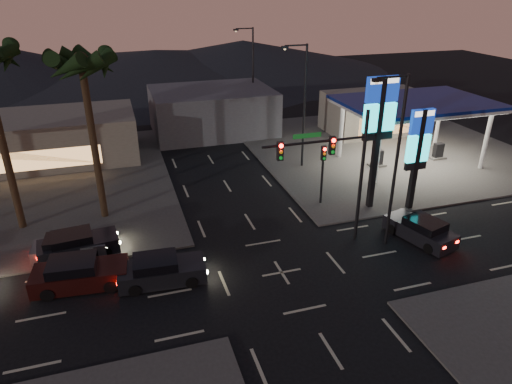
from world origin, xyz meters
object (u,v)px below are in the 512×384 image
object	(u,v)px
car_lane_a_front	(161,271)
car_lane_a_mid	(79,274)
pylon_sign_short	(418,145)
traffic_signal_mast	(335,162)
car_lane_b_mid	(77,245)
suv_station	(421,230)
gas_station	(416,105)
car_lane_b_front	(69,247)
pylon_sign_tall	(379,118)

from	to	relation	value
car_lane_a_front	car_lane_a_mid	distance (m)	4.11
pylon_sign_short	traffic_signal_mast	bearing A→B (deg)	-160.87
car_lane_b_mid	suv_station	bearing A→B (deg)	-12.55
car_lane_a_front	traffic_signal_mast	bearing A→B (deg)	4.98
car_lane_b_mid	suv_station	size ratio (longest dim) A/B	0.99
gas_station	car_lane_a_mid	distance (m)	28.45
traffic_signal_mast	car_lane_b_front	bearing A→B (deg)	167.99
pylon_sign_short	car_lane_b_front	bearing A→B (deg)	178.39
suv_station	car_lane_a_front	bearing A→B (deg)	178.63
pylon_sign_tall	suv_station	size ratio (longest dim) A/B	1.95
gas_station	car_lane_a_front	size ratio (longest dim) A/B	2.62
gas_station	pylon_sign_short	size ratio (longest dim) A/B	1.74
pylon_sign_short	car_lane_a_mid	world-z (taller)	pylon_sign_short
car_lane_b_front	pylon_sign_short	bearing A→B (deg)	-1.61
car_lane_a_mid	car_lane_a_front	bearing A→B (deg)	-12.57
car_lane_b_mid	car_lane_a_mid	bearing A→B (deg)	-86.09
gas_station	car_lane_a_mid	world-z (taller)	gas_station
pylon_sign_tall	car_lane_a_mid	bearing A→B (deg)	-169.47
car_lane_b_front	suv_station	distance (m)	20.62
car_lane_a_mid	suv_station	xyz separation A→B (m)	(19.48, -1.26, -0.06)
car_lane_a_front	suv_station	size ratio (longest dim) A/B	1.01
pylon_sign_short	car_lane_b_mid	xyz separation A→B (m)	(-21.49, 0.63, -3.99)
gas_station	pylon_sign_short	distance (m)	9.02
pylon_sign_short	suv_station	size ratio (longest dim) A/B	1.52
traffic_signal_mast	car_lane_a_mid	distance (m)	14.74
car_lane_a_front	car_lane_b_mid	bearing A→B (deg)	136.46
car_lane_a_front	car_lane_b_mid	distance (m)	5.83
gas_station	suv_station	world-z (taller)	gas_station
gas_station	pylon_sign_short	world-z (taller)	pylon_sign_short
gas_station	suv_station	size ratio (longest dim) A/B	2.65
car_lane_b_mid	pylon_sign_tall	bearing A→B (deg)	1.12
car_lane_b_front	pylon_sign_tall	bearing A→B (deg)	1.13
pylon_sign_tall	car_lane_b_front	size ratio (longest dim) A/B	2.16
gas_station	car_lane_a_mid	bearing A→B (deg)	-159.18
car_lane_a_front	car_lane_b_mid	xyz separation A→B (m)	(-4.22, 4.01, -0.02)
pylon_sign_short	car_lane_b_front	xyz separation A→B (m)	(-21.95, 0.62, -4.04)
car_lane_a_front	car_lane_b_mid	world-z (taller)	car_lane_a_front
car_lane_a_mid	car_lane_b_mid	xyz separation A→B (m)	(-0.21, 3.12, -0.06)
gas_station	pylon_sign_tall	xyz separation A→B (m)	(-7.50, -6.50, 1.31)
gas_station	car_lane_a_front	bearing A→B (deg)	-153.95
gas_station	traffic_signal_mast	size ratio (longest dim) A/B	1.53
traffic_signal_mast	pylon_sign_tall	bearing A→B (deg)	36.52
pylon_sign_short	car_lane_a_front	xyz separation A→B (m)	(-17.27, -3.39, -3.97)
car_lane_a_front	suv_station	xyz separation A→B (m)	(15.47, -0.37, -0.02)
car_lane_a_mid	car_lane_b_mid	world-z (taller)	car_lane_a_mid
gas_station	suv_station	bearing A→B (deg)	-121.14
gas_station	car_lane_a_front	world-z (taller)	gas_station
pylon_sign_tall	car_lane_b_mid	world-z (taller)	pylon_sign_tall
gas_station	traffic_signal_mast	world-z (taller)	traffic_signal_mast
pylon_sign_tall	car_lane_b_mid	distance (m)	19.84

